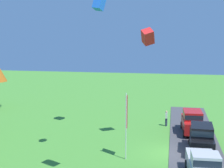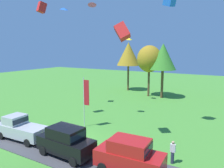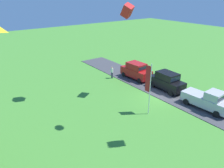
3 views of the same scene
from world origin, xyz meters
TOP-DOWN VIEW (x-y plane):
  - ground_plane at (0.00, 0.00)m, footprint 120.00×120.00m
  - pavement_strip at (0.00, -2.04)m, footprint 36.00×4.40m
  - car_pickup_mid_row at (-4.98, -2.15)m, footprint 5.09×2.25m
  - car_suv_by_flagpole at (0.83, -2.47)m, footprint 4.68×2.21m
  - car_suv_near_entrance at (6.01, -2.02)m, footprint 4.68×2.22m
  - person_on_lawn at (8.20, 0.60)m, footprint 0.36×0.24m
  - tree_center_back at (-7.10, 24.51)m, footprint 4.50×4.50m
  - tree_lone_near at (-1.59, 21.39)m, footprint 4.18×4.18m
  - tree_left_of_center at (0.78, 21.61)m, footprint 4.29×4.29m
  - tree_far_left at (0.82, 21.22)m, footprint 4.30×4.30m
  - flag_banner at (-1.77, 3.52)m, footprint 0.71×0.08m
  - kite_diamond_high_right at (-2.80, 15.86)m, footprint 1.21×1.21m
  - kite_diamond_over_trees at (-9.01, 8.67)m, footprint 1.20×1.25m
  - kite_delta_mid_center at (-2.57, 6.06)m, footprint 1.32×1.33m
  - kite_box_near_flag at (3.11, 2.35)m, footprint 1.72×1.27m
  - kite_box_topmost at (-7.40, 3.32)m, footprint 1.09×1.23m

SIDE VIEW (x-z plane):
  - ground_plane at x=0.00m, z-range 0.00..0.00m
  - pavement_strip at x=0.00m, z-range 0.00..0.06m
  - person_on_lawn at x=8.20m, z-range 0.02..1.73m
  - car_pickup_mid_row at x=-4.98m, z-range 0.04..2.18m
  - car_suv_by_flagpole at x=0.83m, z-range 0.16..2.44m
  - car_suv_near_entrance at x=6.01m, z-range 0.16..2.44m
  - flag_banner at x=-1.77m, z-range 0.71..6.03m
  - tree_lone_near at x=-1.59m, z-range 2.08..10.90m
  - tree_left_of_center at x=0.78m, z-range 2.35..11.39m
  - tree_far_left at x=0.82m, z-range 2.36..11.44m
  - tree_center_back at x=-7.10m, z-range 2.47..11.96m
  - kite_box_near_flag at x=3.11m, z-range 8.77..10.52m
  - kite_diamond_high_right at x=-2.80m, z-range 9.50..9.95m
  - kite_box_topmost at x=-7.40m, z-range 12.09..13.32m
  - kite_delta_mid_center at x=-2.57m, z-range 12.77..13.37m
  - kite_diamond_over_trees at x=-9.01m, z-range 13.27..13.75m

